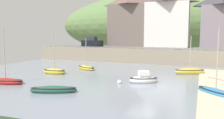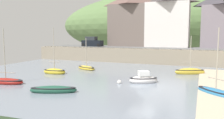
# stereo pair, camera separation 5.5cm
# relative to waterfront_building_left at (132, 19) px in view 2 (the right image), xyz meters

# --- Properties ---
(quay_seawall) EXTENTS (48.00, 9.40, 2.40)m
(quay_seawall) POSITION_rel_waterfront_building_left_xyz_m (8.38, -7.70, -6.57)
(quay_seawall) COLOR gray
(quay_seawall) RESTS_ON ground
(hillside_backdrop) EXTENTS (80.00, 44.00, 21.54)m
(hillside_backdrop) POSITION_rel_waterfront_building_left_xyz_m (6.79, 30.00, -0.38)
(hillside_backdrop) COLOR #5A7946
(hillside_backdrop) RESTS_ON ground
(waterfront_building_left) EXTENTS (9.20, 5.68, 10.87)m
(waterfront_building_left) POSITION_rel_waterfront_building_left_xyz_m (0.00, 0.00, 0.00)
(waterfront_building_left) COLOR #6E6059
(waterfront_building_left) RESTS_ON ground
(waterfront_building_centre) EXTENTS (8.30, 5.77, 10.15)m
(waterfront_building_centre) POSITION_rel_waterfront_building_left_xyz_m (7.18, 0.00, -0.38)
(waterfront_building_centre) COLOR silver
(waterfront_building_centre) RESTS_ON ground
(waterfront_building_right) EXTENTS (6.79, 5.35, 10.01)m
(waterfront_building_right) POSITION_rel_waterfront_building_left_xyz_m (16.42, 0.00, -0.41)
(waterfront_building_right) COLOR gray
(waterfront_building_right) RESTS_ON ground
(rowboat_small_beached) EXTENTS (4.16, 2.53, 0.73)m
(rowboat_small_beached) POSITION_rel_waterfront_building_left_xyz_m (1.88, -29.90, -7.69)
(rowboat_small_beached) COLOR #1F4F3C
(rowboat_small_beached) RESTS_ON ground
(sailboat_far_left) EXTENTS (3.03, 1.51, 5.87)m
(sailboat_far_left) POSITION_rel_waterfront_building_left_xyz_m (-3.49, -22.20, -7.63)
(sailboat_far_left) COLOR gold
(sailboat_far_left) RESTS_ON ground
(sailboat_nearest_shore) EXTENTS (3.20, 2.56, 1.42)m
(sailboat_nearest_shore) POSITION_rel_waterfront_building_left_xyz_m (8.13, -23.29, -7.57)
(sailboat_nearest_shore) COLOR silver
(sailboat_nearest_shore) RESTS_ON ground
(fishing_boat_green) EXTENTS (3.79, 2.32, 4.91)m
(fishing_boat_green) POSITION_rel_waterfront_building_left_xyz_m (12.28, -16.33, -7.61)
(fishing_boat_green) COLOR gold
(fishing_boat_green) RESTS_ON ground
(motorboat_with_cabin) EXTENTS (3.65, 2.75, 4.50)m
(motorboat_with_cabin) POSITION_rel_waterfront_building_left_xyz_m (-1.41, -17.66, -7.70)
(motorboat_with_cabin) COLOR gold
(motorboat_with_cabin) RESTS_ON ground
(dinghy_open_wooden) EXTENTS (4.03, 1.93, 5.66)m
(dinghy_open_wooden) POSITION_rel_waterfront_building_left_xyz_m (-4.67, -28.73, -7.68)
(dinghy_open_wooden) COLOR maroon
(dinghy_open_wooden) RESTS_ON ground
(sailboat_white_hull) EXTENTS (3.47, 3.48, 5.63)m
(sailboat_white_hull) POSITION_rel_waterfront_building_left_xyz_m (14.76, -25.64, -7.68)
(sailboat_white_hull) COLOR teal
(sailboat_white_hull) RESTS_ON ground
(parked_car_near_slipway) EXTENTS (4.12, 1.82, 1.95)m
(parked_car_near_slipway) POSITION_rel_waterfront_building_left_xyz_m (-6.97, -4.50, -4.72)
(parked_car_near_slipway) COLOR black
(parked_car_near_slipway) RESTS_ON ground
(mooring_buoy) EXTENTS (0.45, 0.45, 0.45)m
(mooring_buoy) POSITION_rel_waterfront_building_left_xyz_m (5.96, -24.57, -7.79)
(mooring_buoy) COLOR silver
(mooring_buoy) RESTS_ON ground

